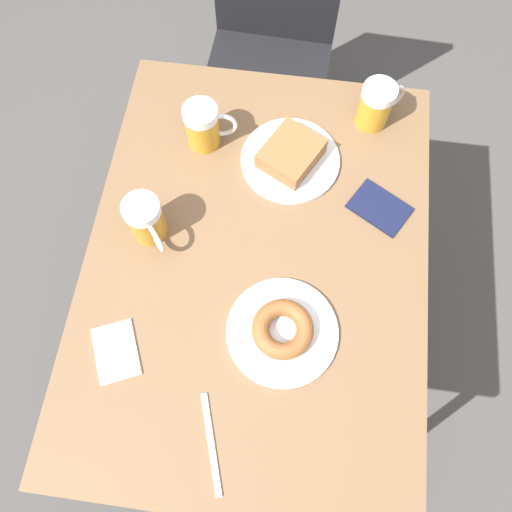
{
  "coord_description": "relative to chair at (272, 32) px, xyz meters",
  "views": [
    {
      "loc": [
        0.05,
        -0.38,
        1.75
      ],
      "look_at": [
        0.0,
        0.0,
        0.78
      ],
      "focal_mm": 35.0,
      "sensor_mm": 36.0,
      "label": 1
    }
  ],
  "objects": [
    {
      "name": "ground_plane",
      "position": [
        0.07,
        -0.87,
        -0.53
      ],
      "size": [
        8.0,
        8.0,
        0.0
      ],
      "primitive_type": "plane",
      "color": "#474442"
    },
    {
      "name": "table",
      "position": [
        0.07,
        -0.87,
        0.15
      ],
      "size": [
        0.73,
        1.01,
        0.76
      ],
      "color": "brown",
      "rests_on": "ground_plane"
    },
    {
      "name": "chair",
      "position": [
        0.0,
        0.0,
        0.0
      ],
      "size": [
        0.42,
        0.42,
        0.9
      ],
      "rotation": [
        0.0,
        0.0,
        -0.04
      ],
      "color": "black",
      "rests_on": "ground_plane"
    },
    {
      "name": "plate_with_cake",
      "position": [
        0.11,
        -0.62,
        0.25
      ],
      "size": [
        0.23,
        0.23,
        0.05
      ],
      "color": "silver",
      "rests_on": "table"
    },
    {
      "name": "plate_with_donut",
      "position": [
        0.14,
        -1.02,
        0.24
      ],
      "size": [
        0.23,
        0.23,
        0.05
      ],
      "color": "silver",
      "rests_on": "table"
    },
    {
      "name": "beer_mug_left",
      "position": [
        -0.17,
        -0.84,
        0.28
      ],
      "size": [
        0.09,
        0.1,
        0.11
      ],
      "color": "#C68C23",
      "rests_on": "table"
    },
    {
      "name": "beer_mug_center",
      "position": [
        0.29,
        -0.48,
        0.28
      ],
      "size": [
        0.11,
        0.09,
        0.11
      ],
      "color": "#C68C23",
      "rests_on": "table"
    },
    {
      "name": "beer_mug_right",
      "position": [
        -0.09,
        -0.59,
        0.28
      ],
      "size": [
        0.12,
        0.08,
        0.11
      ],
      "color": "#C68C23",
      "rests_on": "table"
    },
    {
      "name": "napkin_folded",
      "position": [
        -0.18,
        -1.1,
        0.23
      ],
      "size": [
        0.12,
        0.14,
        0.0
      ],
      "rotation": [
        0.0,
        0.0,
        1.99
      ],
      "color": "white",
      "rests_on": "table"
    },
    {
      "name": "fork",
      "position": [
        0.03,
        -1.25,
        0.23
      ],
      "size": [
        0.07,
        0.18,
        0.0
      ],
      "rotation": [
        0.0,
        0.0,
        3.47
      ],
      "color": "silver",
      "rests_on": "table"
    },
    {
      "name": "passport_near_edge",
      "position": [
        0.32,
        -0.71,
        0.23
      ],
      "size": [
        0.15,
        0.14,
        0.01
      ],
      "rotation": [
        0.0,
        0.0,
        1.04
      ],
      "color": "#141938",
      "rests_on": "table"
    }
  ]
}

